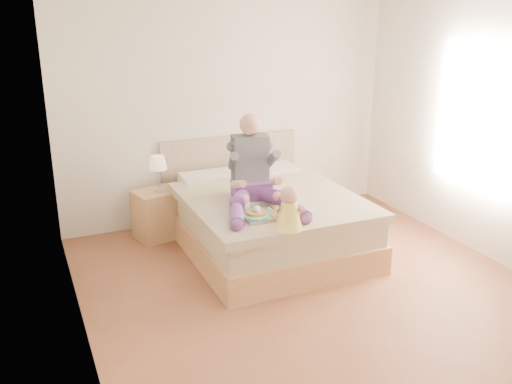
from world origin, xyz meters
name	(u,v)px	position (x,y,z in m)	size (l,w,h in m)	color
room	(325,126)	(0.08, 0.01, 1.51)	(4.02, 4.22, 2.71)	brown
bed	(264,217)	(0.00, 1.08, 0.32)	(1.70, 2.18, 1.00)	#A77B4E
nightstand	(157,214)	(-1.00, 1.74, 0.27)	(0.52, 0.49, 0.54)	#A77B4E
lamp	(158,165)	(-0.97, 1.71, 0.85)	(0.20, 0.20, 0.40)	#AEAFB5
adult	(254,177)	(-0.21, 0.84, 0.87)	(0.75, 1.12, 0.89)	#5C317B
tray	(267,212)	(-0.26, 0.44, 0.64)	(0.51, 0.40, 0.14)	#AEAFB5
baby	(289,212)	(-0.22, 0.05, 0.77)	(0.30, 0.35, 0.39)	#F3E74C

